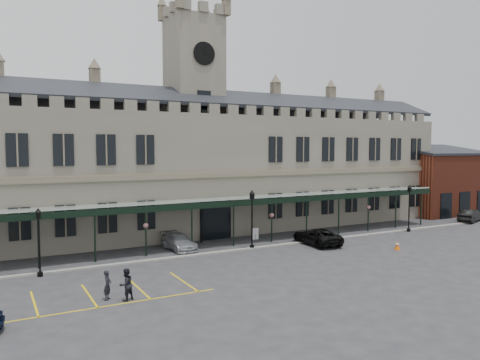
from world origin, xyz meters
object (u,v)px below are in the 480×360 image
station_building (195,170)px  person_b (126,285)px  person_a (108,285)px  lamp_post_right (409,204)px  car_right_b (470,215)px  car_taxi (179,242)px  lamp_post_mid (252,214)px  sign_board (255,234)px  car_van (317,236)px  traffic_cone (397,245)px  clock_tower (194,106)px  lamp_post_left (39,236)px

station_building → person_b: station_building is taller
station_building → person_a: 23.18m
lamp_post_right → car_right_b: lamp_post_right is taller
station_building → car_taxi: bearing=-122.0°
station_building → lamp_post_mid: (0.92, -10.38, -3.41)m
sign_board → person_b: 19.69m
car_taxi → car_right_b: (35.78, -2.23, 0.08)m
car_van → traffic_cone: bearing=134.9°
clock_tower → traffic_cone: bearing=-55.0°
lamp_post_left → car_van: size_ratio=0.89×
clock_tower → person_b: bearing=-123.0°
car_right_b → person_b: (-43.30, -8.97, 0.18)m
lamp_post_mid → car_van: (6.08, -1.22, -2.32)m
clock_tower → car_taxi: (-4.78, -7.74, -12.44)m
lamp_post_mid → person_a: bearing=-151.0°
person_b → lamp_post_mid: bearing=-173.7°
clock_tower → lamp_post_right: size_ratio=5.03×
sign_board → person_a: 20.04m
lamp_post_right → lamp_post_left: bearing=-179.8°
person_b → car_right_b: bearing=165.4°
traffic_cone → car_van: (-4.75, 5.06, 0.37)m
station_building → car_van: size_ratio=11.35×
person_b → sign_board: bearing=-168.9°
car_taxi → car_van: car_van is taller
station_building → car_van: station_building is taller
car_van → person_a: bearing=19.8°
clock_tower → lamp_post_left: (-16.15, -11.15, -10.31)m
car_right_b → car_taxi: bearing=66.6°
clock_tower → car_right_b: 34.83m
station_building → car_van: bearing=-58.9°
lamp_post_mid → car_van: size_ratio=0.97×
traffic_cone → car_taxi: 18.84m
station_building → sign_board: (3.33, -6.88, -5.94)m
car_right_b → clock_tower: bearing=52.3°
station_building → lamp_post_right: size_ratio=12.16×
sign_board → car_right_b: size_ratio=0.24×
station_building → sign_board: bearing=-64.2°
traffic_cone → lamp_post_mid: bearing=149.9°
sign_board → lamp_post_left: bearing=-163.4°
car_taxi → person_b: person_b is taller
lamp_post_left → person_a: (2.95, -7.15, -1.94)m
lamp_post_left → person_b: (3.85, -7.79, -1.86)m
lamp_post_mid → car_van: 6.62m
station_building → clock_tower: (0.00, 0.09, 6.64)m
person_a → car_right_b: bearing=-48.2°
station_building → car_van: (7.00, -11.61, -5.73)m
clock_tower → person_b: clock_tower is taller
station_building → car_right_b: 33.04m
car_taxi → car_right_b: bearing=-7.5°
person_a → person_b: person_b is taller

